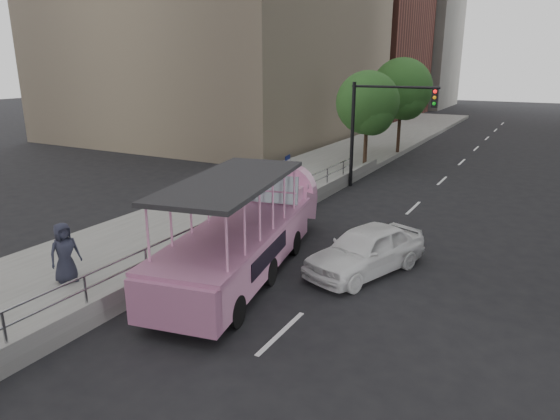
# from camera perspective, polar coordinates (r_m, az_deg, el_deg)

# --- Properties ---
(ground) EXTENTS (160.00, 160.00, 0.00)m
(ground) POSITION_cam_1_polar(r_m,az_deg,el_deg) (14.01, 0.47, -9.26)
(ground) COLOR black
(sidewalk) EXTENTS (5.50, 80.00, 0.30)m
(sidewalk) POSITION_cam_1_polar(r_m,az_deg,el_deg) (24.87, -0.20, 2.67)
(sidewalk) COLOR #9D9D98
(sidewalk) RESTS_ON ground
(kerb_wall) EXTENTS (0.24, 30.00, 0.36)m
(kerb_wall) POSITION_cam_1_polar(r_m,az_deg,el_deg) (16.92, -5.61, -2.95)
(kerb_wall) COLOR #A3A39E
(kerb_wall) RESTS_ON sidewalk
(guardrail) EXTENTS (0.07, 22.00, 0.71)m
(guardrail) POSITION_cam_1_polar(r_m,az_deg,el_deg) (16.71, -5.67, -0.80)
(guardrail) COLOR #A1A1A5
(guardrail) RESTS_ON kerb_wall
(duck_boat) EXTENTS (3.92, 9.48, 3.07)m
(duck_boat) POSITION_cam_1_polar(r_m,az_deg,el_deg) (15.23, -3.54, -2.50)
(duck_boat) COLOR black
(duck_boat) RESTS_ON ground
(car) EXTENTS (3.05, 4.54, 1.44)m
(car) POSITION_cam_1_polar(r_m,az_deg,el_deg) (15.16, 9.76, -4.49)
(car) COLOR white
(car) RESTS_ON ground
(pedestrian_far) EXTENTS (0.73, 0.94, 1.69)m
(pedestrian_far) POSITION_cam_1_polar(r_m,az_deg,el_deg) (14.74, -23.40, -4.50)
(pedestrian_far) COLOR #2A2C3D
(pedestrian_far) RESTS_ON sidewalk
(parking_sign) EXTENTS (0.13, 0.59, 2.64)m
(parking_sign) POSITION_cam_1_polar(r_m,az_deg,el_deg) (19.66, 0.88, 3.49)
(parking_sign) COLOR black
(parking_sign) RESTS_ON ground
(traffic_signal) EXTENTS (4.20, 0.32, 5.20)m
(traffic_signal) POSITION_cam_1_polar(r_m,az_deg,el_deg) (24.96, 10.94, 10.23)
(traffic_signal) COLOR black
(traffic_signal) RESTS_ON ground
(street_tree_near) EXTENTS (3.52, 3.52, 5.72)m
(street_tree_near) POSITION_cam_1_polar(r_m,az_deg,el_deg) (28.67, 10.09, 11.69)
(street_tree_near) COLOR #352318
(street_tree_near) RESTS_ON ground
(street_tree_far) EXTENTS (3.97, 3.97, 6.45)m
(street_tree_far) POSITION_cam_1_polar(r_m,az_deg,el_deg) (34.31, 13.84, 13.04)
(street_tree_far) COLOR #352318
(street_tree_far) RESTS_ON ground
(midrise_brick) EXTENTS (18.00, 16.00, 26.00)m
(midrise_brick) POSITION_cam_1_polar(r_m,az_deg,el_deg) (64.16, 7.33, 22.53)
(midrise_brick) COLOR brown
(midrise_brick) RESTS_ON ground
(midrise_stone_b) EXTENTS (16.00, 14.00, 20.00)m
(midrise_stone_b) POSITION_cam_1_polar(r_m,az_deg,el_deg) (78.36, 13.29, 18.91)
(midrise_stone_b) COLOR gray
(midrise_stone_b) RESTS_ON ground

